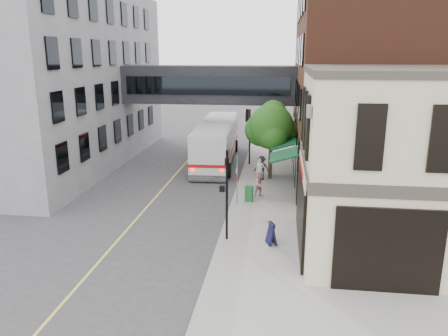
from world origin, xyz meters
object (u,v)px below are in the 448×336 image
(bus, at_px, (217,140))
(pedestrian_c, at_px, (262,168))
(pedestrian_b, at_px, (260,184))
(pedestrian_a, at_px, (260,170))
(newspaper_box, at_px, (249,194))
(sandwich_board, at_px, (271,233))

(bus, xyz_separation_m, pedestrian_c, (4.05, -5.31, -0.87))
(pedestrian_b, distance_m, pedestrian_c, 3.84)
(pedestrian_a, relative_size, newspaper_box, 1.69)
(pedestrian_b, bearing_deg, bus, 86.16)
(sandwich_board, bearing_deg, bus, 86.29)
(pedestrian_a, relative_size, pedestrian_b, 0.96)
(bus, height_order, pedestrian_b, bus)
(pedestrian_a, bearing_deg, bus, 129.54)
(newspaper_box, bearing_deg, pedestrian_c, 88.76)
(bus, relative_size, pedestrian_a, 7.86)
(pedestrian_a, xyz_separation_m, newspaper_box, (-0.44, -4.54, -0.33))
(pedestrian_a, height_order, sandwich_board, pedestrian_a)
(pedestrian_b, bearing_deg, newspaper_box, -153.52)
(pedestrian_a, height_order, pedestrian_c, pedestrian_c)
(pedestrian_a, distance_m, pedestrian_b, 3.65)
(pedestrian_b, height_order, pedestrian_c, pedestrian_c)
(bus, distance_m, newspaper_box, 10.73)
(pedestrian_c, bearing_deg, bus, 140.10)
(pedestrian_a, relative_size, pedestrian_c, 0.92)
(pedestrian_a, distance_m, sandwich_board, 10.72)
(pedestrian_c, bearing_deg, newspaper_box, -83.66)
(pedestrian_c, xyz_separation_m, newspaper_box, (-0.54, -4.74, -0.40))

